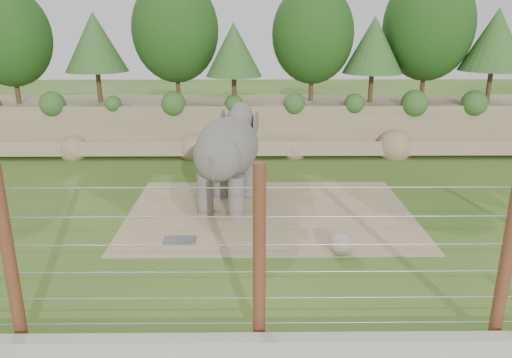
{
  "coord_description": "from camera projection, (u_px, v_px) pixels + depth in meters",
  "views": [
    {
      "loc": [
        -0.16,
        -13.54,
        6.56
      ],
      "look_at": [
        0.0,
        2.0,
        1.6
      ],
      "focal_mm": 35.0,
      "sensor_mm": 36.0,
      "label": 1
    }
  ],
  "objects": [
    {
      "name": "ground",
      "position": [
        257.0,
        250.0,
        14.89
      ],
      "size": [
        90.0,
        90.0,
        0.0
      ],
      "primitive_type": "plane",
      "color": "#335C18",
      "rests_on": "ground"
    },
    {
      "name": "back_embankment",
      "position": [
        265.0,
        73.0,
        25.77
      ],
      "size": [
        30.0,
        5.52,
        8.77
      ],
      "color": "#887154",
      "rests_on": "ground"
    },
    {
      "name": "dirt_patch",
      "position": [
        270.0,
        213.0,
        17.75
      ],
      "size": [
        10.0,
        7.0,
        0.02
      ],
      "primitive_type": "cube",
      "color": "#9A7F5E",
      "rests_on": "ground"
    },
    {
      "name": "drain_grate",
      "position": [
        180.0,
        240.0,
        15.51
      ],
      "size": [
        1.0,
        0.6,
        0.03
      ],
      "primitive_type": "cube",
      "color": "#262628",
      "rests_on": "dirt_patch"
    },
    {
      "name": "elephant",
      "position": [
        228.0,
        161.0,
        17.9
      ],
      "size": [
        2.8,
        4.58,
        3.46
      ],
      "primitive_type": null,
      "rotation": [
        0.0,
        0.0,
        -0.24
      ],
      "color": "#69645E",
      "rests_on": "ground"
    },
    {
      "name": "stone_ball",
      "position": [
        341.0,
        243.0,
        14.52
      ],
      "size": [
        0.7,
        0.7,
        0.7
      ],
      "primitive_type": "sphere",
      "color": "gray",
      "rests_on": "dirt_patch"
    },
    {
      "name": "retaining_wall",
      "position": [
        260.0,
        348.0,
        10.06
      ],
      "size": [
        26.0,
        0.35,
        0.5
      ],
      "primitive_type": "cube",
      "color": "#AAA89D",
      "rests_on": "ground"
    },
    {
      "name": "barrier_fence",
      "position": [
        259.0,
        258.0,
        10.0
      ],
      "size": [
        20.26,
        0.26,
        4.0
      ],
      "color": "brown",
      "rests_on": "ground"
    }
  ]
}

